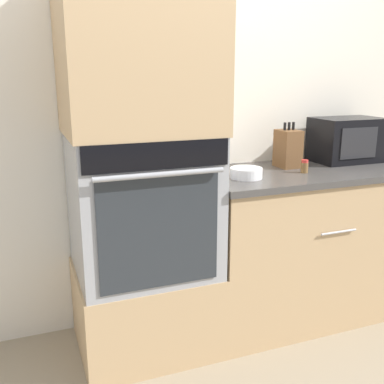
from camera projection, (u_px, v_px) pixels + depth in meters
The scene contains 12 objects.
ground_plane at pixel (228, 360), 2.33m from camera, with size 12.00×12.00×0.00m, color gray.
wall_back at pixel (185, 108), 2.58m from camera, with size 8.00×0.05×2.50m.
oven_cabinet_base at pixel (145, 307), 2.42m from camera, with size 0.71×0.60×0.45m.
wall_oven at pixel (142, 204), 2.27m from camera, with size 0.68×0.64×0.71m.
oven_cabinet_upper at pixel (138, 51), 2.08m from camera, with size 0.71×0.60×0.76m.
counter_unit at pixel (302, 243), 2.70m from camera, with size 1.28×0.63×0.91m.
microwave at pixel (347, 140), 2.78m from camera, with size 0.42×0.28×0.27m.
knife_block at pixel (288, 148), 2.61m from camera, with size 0.11×0.15×0.26m.
bowl at pixel (246, 173), 2.36m from camera, with size 0.17×0.17×0.05m.
condiment_jar_near at pixel (304, 166), 2.48m from camera, with size 0.04×0.04×0.07m.
condiment_jar_mid at pixel (280, 154), 2.76m from camera, with size 0.05×0.05×0.11m.
condiment_jar_far at pixel (215, 159), 2.63m from camera, with size 0.04×0.04×0.10m.
Camera 1 is at (-0.90, -1.82, 1.44)m, focal length 42.00 mm.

